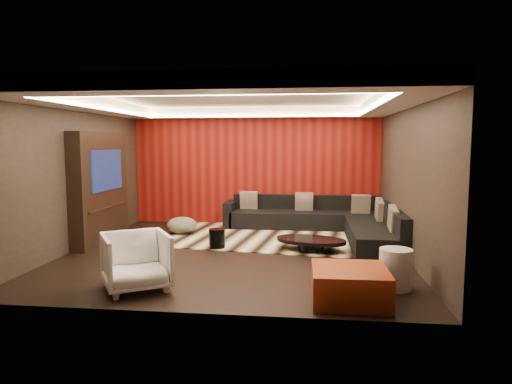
# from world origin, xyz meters

# --- Properties ---
(floor) EXTENTS (6.00, 6.00, 0.02)m
(floor) POSITION_xyz_m (0.00, 0.00, -0.01)
(floor) COLOR black
(floor) RESTS_ON ground
(ceiling) EXTENTS (6.00, 6.00, 0.02)m
(ceiling) POSITION_xyz_m (0.00, 0.00, 2.81)
(ceiling) COLOR silver
(ceiling) RESTS_ON ground
(wall_back) EXTENTS (6.00, 0.02, 2.80)m
(wall_back) POSITION_xyz_m (0.00, 3.01, 1.40)
(wall_back) COLOR black
(wall_back) RESTS_ON ground
(wall_left) EXTENTS (0.02, 6.00, 2.80)m
(wall_left) POSITION_xyz_m (-3.01, 0.00, 1.40)
(wall_left) COLOR black
(wall_left) RESTS_ON ground
(wall_right) EXTENTS (0.02, 6.00, 2.80)m
(wall_right) POSITION_xyz_m (3.01, 0.00, 1.40)
(wall_right) COLOR black
(wall_right) RESTS_ON ground
(red_feature_wall) EXTENTS (5.98, 0.05, 2.78)m
(red_feature_wall) POSITION_xyz_m (0.00, 2.97, 1.40)
(red_feature_wall) COLOR #6B0C0A
(red_feature_wall) RESTS_ON ground
(soffit_back) EXTENTS (6.00, 0.60, 0.22)m
(soffit_back) POSITION_xyz_m (0.00, 2.70, 2.69)
(soffit_back) COLOR silver
(soffit_back) RESTS_ON ground
(soffit_front) EXTENTS (6.00, 0.60, 0.22)m
(soffit_front) POSITION_xyz_m (0.00, -2.70, 2.69)
(soffit_front) COLOR silver
(soffit_front) RESTS_ON ground
(soffit_left) EXTENTS (0.60, 4.80, 0.22)m
(soffit_left) POSITION_xyz_m (-2.70, 0.00, 2.69)
(soffit_left) COLOR silver
(soffit_left) RESTS_ON ground
(soffit_right) EXTENTS (0.60, 4.80, 0.22)m
(soffit_right) POSITION_xyz_m (2.70, 0.00, 2.69)
(soffit_right) COLOR silver
(soffit_right) RESTS_ON ground
(cove_back) EXTENTS (4.80, 0.08, 0.04)m
(cove_back) POSITION_xyz_m (0.00, 2.36, 2.60)
(cove_back) COLOR #FFD899
(cove_back) RESTS_ON ground
(cove_front) EXTENTS (4.80, 0.08, 0.04)m
(cove_front) POSITION_xyz_m (0.00, -2.36, 2.60)
(cove_front) COLOR #FFD899
(cove_front) RESTS_ON ground
(cove_left) EXTENTS (0.08, 4.80, 0.04)m
(cove_left) POSITION_xyz_m (-2.36, 0.00, 2.60)
(cove_left) COLOR #FFD899
(cove_left) RESTS_ON ground
(cove_right) EXTENTS (0.08, 4.80, 0.04)m
(cove_right) POSITION_xyz_m (2.36, 0.00, 2.60)
(cove_right) COLOR #FFD899
(cove_right) RESTS_ON ground
(tv_surround) EXTENTS (0.30, 2.00, 2.20)m
(tv_surround) POSITION_xyz_m (-2.85, 0.60, 1.10)
(tv_surround) COLOR black
(tv_surround) RESTS_ON ground
(tv_screen) EXTENTS (0.04, 1.30, 0.80)m
(tv_screen) POSITION_xyz_m (-2.69, 0.60, 1.45)
(tv_screen) COLOR black
(tv_screen) RESTS_ON ground
(tv_shelf) EXTENTS (0.04, 1.60, 0.04)m
(tv_shelf) POSITION_xyz_m (-2.69, 0.60, 0.70)
(tv_shelf) COLOR black
(tv_shelf) RESTS_ON ground
(rug) EXTENTS (4.34, 3.46, 0.02)m
(rug) POSITION_xyz_m (0.31, 1.50, 0.01)
(rug) COLOR beige
(rug) RESTS_ON floor
(coffee_table) EXTENTS (1.61, 1.61, 0.22)m
(coffee_table) POSITION_xyz_m (1.36, 0.25, 0.13)
(coffee_table) COLOR black
(coffee_table) RESTS_ON rug
(drum_stool) EXTENTS (0.39, 0.39, 0.36)m
(drum_stool) POSITION_xyz_m (-0.40, 0.25, 0.20)
(drum_stool) COLOR black
(drum_stool) RESTS_ON rug
(striped_pouf) EXTENTS (0.67, 0.67, 0.36)m
(striped_pouf) POSITION_xyz_m (-1.44, 1.52, 0.20)
(striped_pouf) COLOR beige
(striped_pouf) RESTS_ON rug
(white_side_table) EXTENTS (0.47, 0.47, 0.55)m
(white_side_table) POSITION_xyz_m (2.50, -1.79, 0.28)
(white_side_table) COLOR silver
(white_side_table) RESTS_ON floor
(orange_ottoman) EXTENTS (0.96, 0.96, 0.42)m
(orange_ottoman) POSITION_xyz_m (1.84, -2.36, 0.21)
(orange_ottoman) COLOR #8B3511
(orange_ottoman) RESTS_ON floor
(armchair) EXTENTS (1.17, 1.17, 0.78)m
(armchair) POSITION_xyz_m (-1.00, -2.23, 0.39)
(armchair) COLOR white
(armchair) RESTS_ON floor
(sectional_sofa) EXTENTS (3.65, 3.50, 0.75)m
(sectional_sofa) POSITION_xyz_m (1.73, 1.86, 0.26)
(sectional_sofa) COLOR black
(sectional_sofa) RESTS_ON floor
(throw_pillows) EXTENTS (3.23, 2.76, 0.50)m
(throw_pillows) POSITION_xyz_m (1.82, 1.90, 0.62)
(throw_pillows) COLOR beige
(throw_pillows) RESTS_ON sectional_sofa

